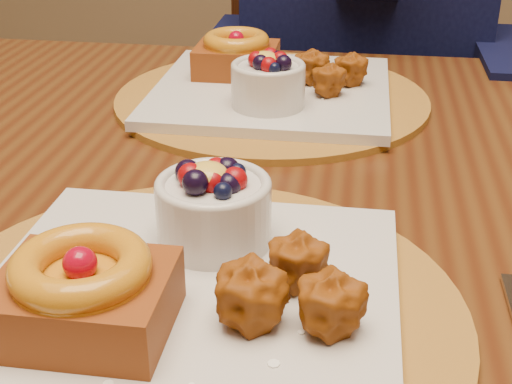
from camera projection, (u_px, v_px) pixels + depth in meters
dining_table at (242, 249)px, 0.71m from camera, size 1.60×0.90×0.76m
place_setting_near at (184, 286)px, 0.48m from camera, size 0.38×0.38×0.08m
place_setting_far at (270, 85)px, 0.86m from camera, size 0.38×0.38×0.08m
chair_far at (317, 116)px, 1.51m from camera, size 0.50×0.50×0.93m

